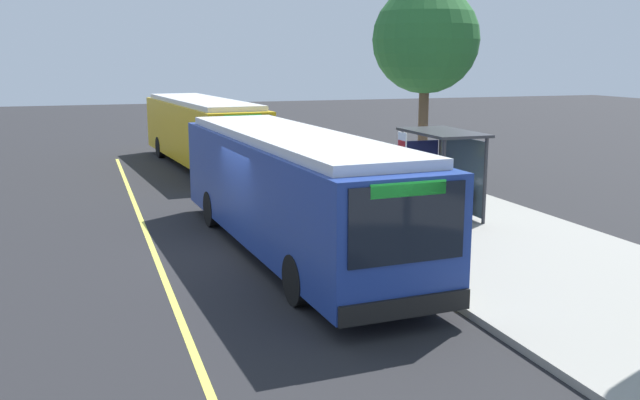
{
  "coord_description": "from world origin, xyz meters",
  "views": [
    {
      "loc": [
        16.26,
        -3.68,
        4.67
      ],
      "look_at": [
        2.64,
        0.94,
        1.76
      ],
      "focal_mm": 39.42,
      "sensor_mm": 36.0,
      "label": 1
    }
  ],
  "objects_px": {
    "route_sign_post": "(402,172)",
    "transit_bus_second": "(202,130)",
    "waiting_bench": "(450,199)",
    "pedestrian_commuter": "(455,207)",
    "transit_bus_main": "(291,188)"
  },
  "relations": [
    {
      "from": "route_sign_post",
      "to": "transit_bus_second",
      "type": "bearing_deg",
      "value": -171.38
    },
    {
      "from": "transit_bus_main",
      "to": "pedestrian_commuter",
      "type": "xyz_separation_m",
      "value": [
        1.13,
        3.84,
        -0.5
      ]
    },
    {
      "from": "transit_bus_main",
      "to": "pedestrian_commuter",
      "type": "bearing_deg",
      "value": 73.64
    },
    {
      "from": "transit_bus_second",
      "to": "transit_bus_main",
      "type": "bearing_deg",
      "value": -1.13
    },
    {
      "from": "pedestrian_commuter",
      "to": "transit_bus_second",
      "type": "bearing_deg",
      "value": -167.39
    },
    {
      "from": "route_sign_post",
      "to": "pedestrian_commuter",
      "type": "distance_m",
      "value": 1.56
    },
    {
      "from": "waiting_bench",
      "to": "pedestrian_commuter",
      "type": "xyz_separation_m",
      "value": [
        2.96,
        -1.52,
        0.48
      ]
    },
    {
      "from": "transit_bus_second",
      "to": "waiting_bench",
      "type": "height_order",
      "value": "transit_bus_second"
    },
    {
      "from": "waiting_bench",
      "to": "route_sign_post",
      "type": "relative_size",
      "value": 0.57
    },
    {
      "from": "route_sign_post",
      "to": "pedestrian_commuter",
      "type": "bearing_deg",
      "value": 67.75
    },
    {
      "from": "pedestrian_commuter",
      "to": "route_sign_post",
      "type": "bearing_deg",
      "value": -112.25
    },
    {
      "from": "transit_bus_second",
      "to": "route_sign_post",
      "type": "relative_size",
      "value": 4.31
    },
    {
      "from": "transit_bus_main",
      "to": "waiting_bench",
      "type": "distance_m",
      "value": 5.75
    },
    {
      "from": "waiting_bench",
      "to": "pedestrian_commuter",
      "type": "height_order",
      "value": "pedestrian_commuter"
    },
    {
      "from": "transit_bus_main",
      "to": "route_sign_post",
      "type": "distance_m",
      "value": 2.72
    }
  ]
}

